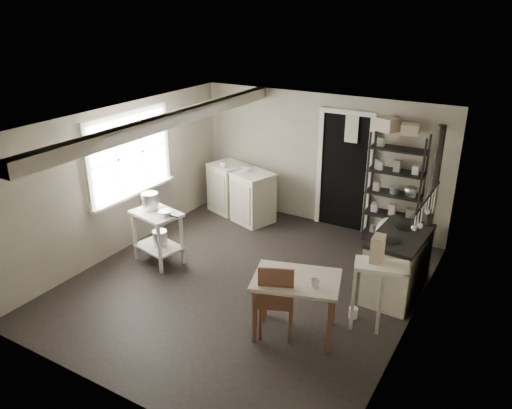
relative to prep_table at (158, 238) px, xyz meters
The scene contains 31 objects.
floor 1.52m from the prep_table, ahead, with size 5.00×5.00×0.00m, color black.
ceiling 2.40m from the prep_table, ahead, with size 5.00×5.00×0.00m, color white.
wall_back 3.10m from the prep_table, 60.87° to the left, with size 4.50×0.02×2.30m, color #A9A290.
wall_front 2.89m from the prep_table, 58.40° to the right, with size 4.50×0.02×2.30m, color #A9A290.
wall_left 1.09m from the prep_table, behind, with size 0.02×5.00×2.30m, color #A9A290.
wall_right 3.79m from the prep_table, ahead, with size 0.02×5.00×2.30m, color #A9A290.
window 1.37m from the prep_table, 156.88° to the left, with size 0.12×1.76×1.28m, color white, non-canonical shape.
doorway 3.28m from the prep_table, 53.61° to the left, with size 0.96×0.10×2.08m, color white, non-canonical shape.
ceiling_beam 1.82m from the prep_table, 25.28° to the left, with size 0.18×5.00×0.18m, color white, non-canonical shape.
wallpaper_panel 3.78m from the prep_table, ahead, with size 0.01×5.00×2.30m, color #B7AF95, non-canonical shape.
utensil_rail 3.90m from the prep_table, 11.21° to the left, with size 0.06×1.20×0.44m, color silver, non-canonical shape.
prep_table is the anchor object (origin of this frame).
stockpot 0.57m from the prep_table, 158.86° to the left, with size 0.25×0.25×0.26m, color silver.
saucepan 0.49m from the prep_table, 11.17° to the right, with size 0.19×0.19×0.10m, color silver.
bucket 0.04m from the prep_table, 77.55° to the left, with size 0.22×0.22×0.23m, color silver.
base_cabinets 2.12m from the prep_table, 86.06° to the left, with size 1.39×0.60×0.91m, color beige, non-canonical shape.
mixing_bowl 2.14m from the prep_table, 82.56° to the left, with size 0.26×0.26×0.06m, color white.
counter_cup 2.13m from the prep_table, 94.55° to the left, with size 0.13×0.13×0.10m, color white.
shelf_rack 3.78m from the prep_table, 40.51° to the left, with size 0.87×0.34×1.85m, color black, non-canonical shape.
shelf_jar 3.66m from the prep_table, 42.61° to the left, with size 0.08×0.08×0.18m, color white.
storage_box_a 3.93m from the prep_table, 43.12° to the left, with size 0.30×0.26×0.21m, color beige.
storage_box_b 4.15m from the prep_table, 39.15° to the left, with size 0.26×0.24×0.16m, color beige.
stove 3.49m from the prep_table, 15.57° to the left, with size 0.63×1.13×0.89m, color beige, non-canonical shape.
stovepipe 4.04m from the prep_table, 21.27° to the left, with size 0.12×0.12×1.51m, color black, non-canonical shape.
side_ledge 3.41m from the prep_table, ahead, with size 0.62×0.33×0.95m, color white, non-canonical shape.
oats_box 3.39m from the prep_table, ahead, with size 0.12×0.21×0.31m, color beige.
work_table 2.63m from the prep_table, 12.00° to the right, with size 0.99×0.70×0.76m, color beige, non-canonical shape.
table_cup 2.92m from the prep_table, 12.19° to the right, with size 0.10×0.10×0.10m, color white.
chair 2.46m from the prep_table, 15.18° to the right, with size 0.41×0.43×0.98m, color brown, non-canonical shape.
flour_sack 3.65m from the prep_table, 37.79° to the left, with size 0.43×0.37×0.52m, color beige.
floor_crock 3.09m from the prep_table, ahead, with size 0.11×0.11×0.14m, color white.
Camera 1 is at (3.22, -5.21, 3.74)m, focal length 35.00 mm.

